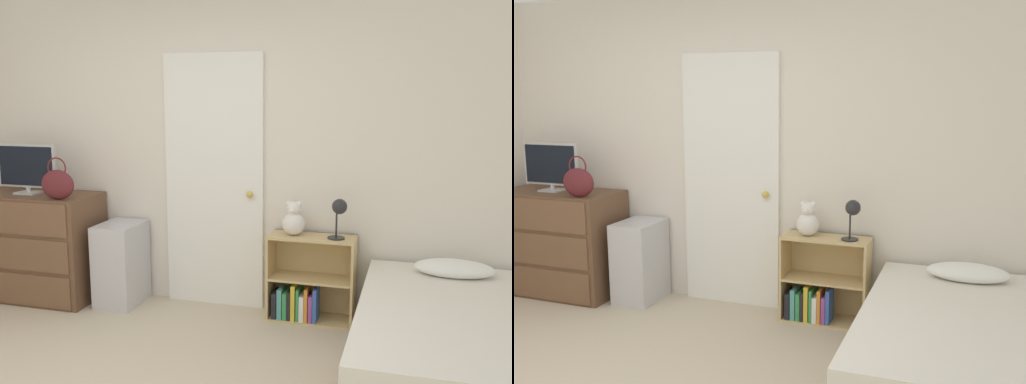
% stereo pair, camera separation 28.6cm
% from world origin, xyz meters
% --- Properties ---
extents(wall_back, '(10.00, 0.06, 2.55)m').
position_xyz_m(wall_back, '(0.00, 2.20, 1.27)').
color(wall_back, silver).
rests_on(wall_back, ground_plane).
extents(door_closed, '(0.83, 0.09, 2.06)m').
position_xyz_m(door_closed, '(0.08, 2.15, 1.03)').
color(door_closed, white).
rests_on(door_closed, ground_plane).
extents(dresser, '(1.06, 0.55, 0.91)m').
position_xyz_m(dresser, '(-1.44, 1.88, 0.45)').
color(dresser, brown).
rests_on(dresser, ground_plane).
extents(tv, '(0.55, 0.16, 0.42)m').
position_xyz_m(tv, '(-1.49, 1.87, 1.13)').
color(tv, '#B7B7BC').
rests_on(tv, dresser).
extents(handbag, '(0.29, 0.11, 0.34)m').
position_xyz_m(handbag, '(-1.08, 1.70, 1.03)').
color(handbag, '#591E23').
rests_on(handbag, dresser).
extents(storage_bin, '(0.32, 0.44, 0.68)m').
position_xyz_m(storage_bin, '(-0.67, 1.94, 0.34)').
color(storage_bin, silver).
rests_on(storage_bin, ground_plane).
extents(bookshelf, '(0.66, 0.28, 0.67)m').
position_xyz_m(bookshelf, '(0.88, 2.01, 0.26)').
color(bookshelf, tan).
rests_on(bookshelf, ground_plane).
extents(teddy_bear, '(0.18, 0.18, 0.27)m').
position_xyz_m(teddy_bear, '(0.78, 2.01, 0.78)').
color(teddy_bear, silver).
rests_on(teddy_bear, bookshelf).
extents(desk_lamp, '(0.14, 0.14, 0.31)m').
position_xyz_m(desk_lamp, '(1.13, 1.97, 0.89)').
color(desk_lamp, '#262628').
rests_on(desk_lamp, bookshelf).
extents(bed, '(1.21, 1.86, 0.60)m').
position_xyz_m(bed, '(1.95, 1.23, 0.25)').
color(bed, brown).
rests_on(bed, ground_plane).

